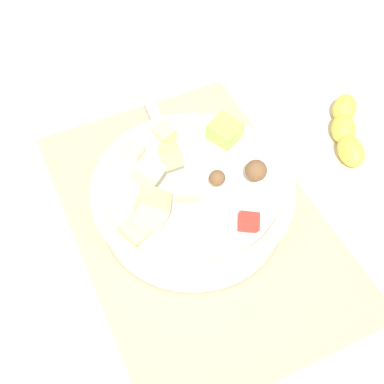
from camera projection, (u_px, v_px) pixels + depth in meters
name	position (u px, v px, depth m)	size (l,w,h in m)	color
ground_plane	(195.00, 219.00, 0.70)	(2.40, 2.40, 0.00)	silver
placemat	(195.00, 217.00, 0.70)	(0.47, 0.31, 0.01)	tan
salad_bowl	(191.00, 195.00, 0.67)	(0.26, 0.26, 0.12)	white
serving_spoon	(152.00, 107.00, 0.82)	(0.24, 0.06, 0.01)	#B7B7BC
banana_whole	(346.00, 129.00, 0.78)	(0.14, 0.10, 0.04)	yellow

